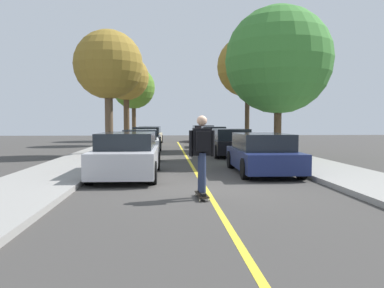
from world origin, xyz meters
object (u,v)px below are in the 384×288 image
object	(u,v)px
parked_car_left_nearest	(128,155)
street_tree_left_nearest	(108,65)
parked_car_left_far	(146,139)
parked_car_right_near	(230,143)
parked_car_left_near	(141,144)
street_tree_right_near	(248,67)
street_tree_right_nearest	(278,60)
parked_car_right_nearest	(262,153)
street_tree_left_near	(126,78)
parked_car_right_far	(213,137)
skateboarder	(202,150)
street_tree_left_far	(134,88)
streetlamp	(110,97)
parked_car_right_farthest	(203,134)
parked_car_left_farthest	(150,135)
skateboard	(202,195)

from	to	relation	value
parked_car_left_nearest	street_tree_left_nearest	distance (m)	8.68
parked_car_left_far	street_tree_left_nearest	world-z (taller)	street_tree_left_nearest
parked_car_left_nearest	parked_car_right_near	distance (m)	8.29
parked_car_left_near	street_tree_right_near	bearing A→B (deg)	35.97
parked_car_left_nearest	street_tree_right_nearest	bearing A→B (deg)	35.88
parked_car_left_near	parked_car_right_nearest	bearing A→B (deg)	-52.56
parked_car_left_nearest	street_tree_left_near	distance (m)	17.05
parked_car_left_nearest	parked_car_right_far	size ratio (longest dim) A/B	1.05
skateboarder	street_tree_left_far	bearing A→B (deg)	97.81
street_tree_left_far	parked_car_right_near	bearing A→B (deg)	-69.15
parked_car_right_far	street_tree_left_nearest	bearing A→B (deg)	-133.17
street_tree_left_nearest	parked_car_right_nearest	bearing A→B (deg)	-49.04
parked_car_right_nearest	street_tree_left_far	xyz separation A→B (m)	(-6.11, 22.49, 4.15)
street_tree_left_near	streetlamp	bearing A→B (deg)	-90.67
parked_car_left_near	street_tree_left_far	xyz separation A→B (m)	(-1.66, 16.68, 4.13)
parked_car_right_nearest	street_tree_right_nearest	xyz separation A→B (m)	(1.66, 3.88, 3.74)
street_tree_left_nearest	street_tree_left_far	xyz separation A→B (m)	(0.00, 15.45, 0.24)
skateboarder	parked_car_right_near	bearing A→B (deg)	77.14
parked_car_right_farthest	street_tree_left_nearest	xyz separation A→B (m)	(-6.11, -13.73, 3.87)
parked_car_left_near	parked_car_right_nearest	size ratio (longest dim) A/B	1.01
parked_car_left_near	street_tree_left_nearest	world-z (taller)	street_tree_left_nearest
parked_car_right_farthest	street_tree_right_nearest	xyz separation A→B (m)	(1.66, -16.90, 3.70)
parked_car_left_farthest	streetlamp	bearing A→B (deg)	-100.72
parked_car_right_nearest	skateboarder	xyz separation A→B (m)	(-2.44, -4.26, 0.45)
parked_car_left_near	parked_car_right_near	world-z (taller)	parked_car_right_near
parked_car_left_far	streetlamp	xyz separation A→B (m)	(-1.75, -3.33, 2.38)
street_tree_left_nearest	street_tree_right_nearest	world-z (taller)	street_tree_right_nearest
parked_car_left_farthest	street_tree_left_near	distance (m)	4.81
parked_car_left_far	street_tree_left_near	size ratio (longest dim) A/B	0.69
parked_car_right_nearest	street_tree_left_nearest	xyz separation A→B (m)	(-6.11, 7.04, 3.91)
street_tree_left_near	parked_car_right_nearest	bearing A→B (deg)	-68.96
parked_car_right_nearest	street_tree_left_near	xyz separation A→B (m)	(-6.11, 15.89, 4.26)
parked_car_left_nearest	skateboarder	world-z (taller)	skateboarder
skateboarder	street_tree_left_near	bearing A→B (deg)	100.32
parked_car_left_nearest	parked_car_right_far	xyz separation A→B (m)	(4.45, 14.10, -0.02)
parked_car_left_nearest	street_tree_left_near	world-z (taller)	street_tree_left_near
parked_car_right_farthest	street_tree_left_nearest	size ratio (longest dim) A/B	0.72
parked_car_left_nearest	skateboard	distance (m)	4.24
street_tree_left_nearest	parked_car_right_near	bearing A→B (deg)	-5.58
parked_car_left_nearest	parked_car_right_near	bearing A→B (deg)	57.50
parked_car_left_near	street_tree_right_nearest	world-z (taller)	street_tree_right_nearest
parked_car_right_near	parked_car_left_farthest	bearing A→B (deg)	112.10
parked_car_right_near	street_tree_left_far	bearing A→B (deg)	110.85
parked_car_right_far	skateboarder	size ratio (longest dim) A/B	2.48
parked_car_left_far	parked_car_right_nearest	distance (m)	12.33
parked_car_right_nearest	parked_car_right_far	bearing A→B (deg)	90.01
streetlamp	skateboarder	bearing A→B (deg)	-73.17
parked_car_left_near	street_tree_left_far	bearing A→B (deg)	95.68
street_tree_left_near	skateboard	xyz separation A→B (m)	(3.67, -20.12, -4.83)
street_tree_left_far	street_tree_right_nearest	distance (m)	20.18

